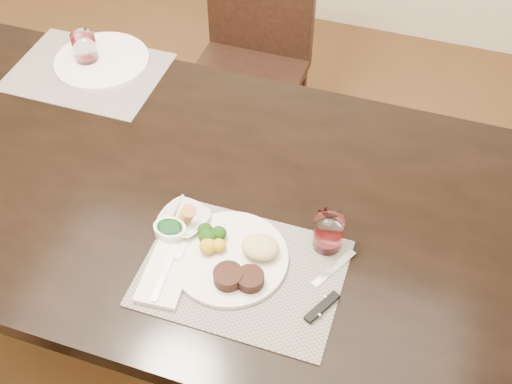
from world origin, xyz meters
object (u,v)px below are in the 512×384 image
(cracker_bowl, at_px, (184,220))
(far_plate, at_px, (102,61))
(steak_knife, at_px, (325,297))
(chair_far, at_px, (252,53))
(dinner_plate, at_px, (235,258))
(wine_glass_near, at_px, (328,233))

(cracker_bowl, height_order, far_plate, cracker_bowl)
(steak_knife, bearing_deg, far_plate, 172.56)
(chair_far, relative_size, far_plate, 3.05)
(chair_far, relative_size, dinner_plate, 3.27)
(cracker_bowl, relative_size, wine_glass_near, 1.45)
(wine_glass_near, bearing_deg, cracker_bowl, -172.13)
(steak_knife, relative_size, cracker_bowl, 1.62)
(dinner_plate, relative_size, far_plate, 0.93)
(chair_far, xyz_separation_m, wine_glass_near, (0.53, -1.00, 0.29))
(wine_glass_near, bearing_deg, far_plate, 150.71)
(dinner_plate, xyz_separation_m, cracker_bowl, (-0.16, 0.07, 0.00))
(cracker_bowl, bearing_deg, chair_far, 99.74)
(dinner_plate, distance_m, cracker_bowl, 0.17)
(chair_far, distance_m, cracker_bowl, 1.10)
(dinner_plate, height_order, cracker_bowl, cracker_bowl)
(chair_far, relative_size, cracker_bowl, 6.40)
(steak_knife, bearing_deg, cracker_bowl, -166.94)
(cracker_bowl, height_order, wine_glass_near, wine_glass_near)
(dinner_plate, bearing_deg, wine_glass_near, 11.58)
(steak_knife, bearing_deg, chair_far, 143.95)
(wine_glass_near, xyz_separation_m, far_plate, (-0.85, 0.48, -0.04))
(chair_far, distance_m, wine_glass_near, 1.17)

